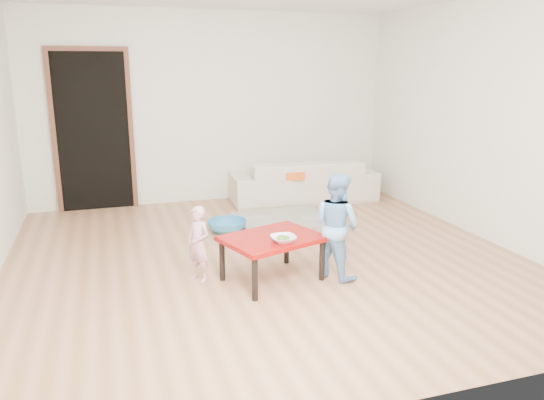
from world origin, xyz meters
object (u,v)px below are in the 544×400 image
sofa (303,180)px  child_pink (198,244)px  child_blue (336,225)px  red_table (272,258)px  basin (227,226)px  bowl (283,239)px

sofa → child_pink: 3.08m
child_pink → child_blue: size_ratio=0.71×
child_pink → red_table: bearing=38.7°
sofa → red_table: sofa is taller
child_pink → sofa: bearing=108.0°
sofa → basin: size_ratio=4.52×
bowl → child_pink: 0.77m
child_pink → child_blue: 1.25m
bowl → child_pink: (-0.67, 0.37, -0.10)m
bowl → child_blue: size_ratio=0.22×
sofa → bowl: size_ratio=9.39×
red_table → child_pink: bearing=162.3°
red_table → child_blue: bearing=-7.0°
child_pink → child_blue: child_blue is taller
red_table → basin: size_ratio=1.84×
bowl → basin: bearing=94.1°
sofa → basin: bearing=42.9°
basin → child_blue: bearing=-67.3°
red_table → child_pink: 0.67m
red_table → child_blue: 0.65m
red_table → child_pink: child_pink is taller
sofa → child_blue: size_ratio=2.10×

